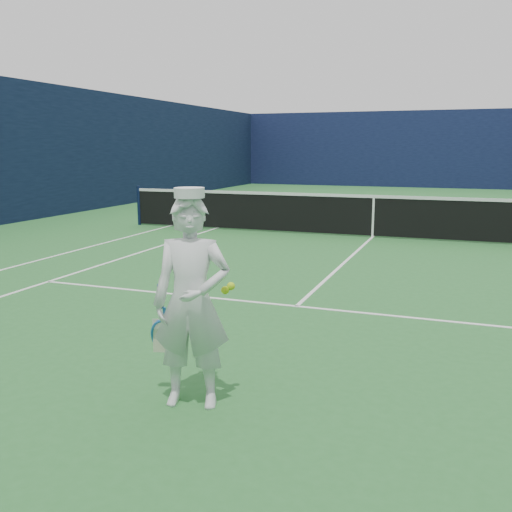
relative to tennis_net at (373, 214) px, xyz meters
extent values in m
plane|color=#27672C|center=(0.00, 0.00, -0.55)|extent=(80.00, 80.00, 0.00)
cube|color=white|center=(0.00, 11.88, -0.55)|extent=(11.03, 0.06, 0.01)
cube|color=white|center=(-5.49, 0.00, -0.55)|extent=(0.06, 23.83, 0.01)
cube|color=white|center=(-4.12, 0.00, -0.55)|extent=(0.06, 23.77, 0.01)
cube|color=white|center=(0.00, 6.40, -0.55)|extent=(8.23, 0.06, 0.01)
cube|color=white|center=(0.00, -6.40, -0.55)|extent=(8.23, 0.06, 0.01)
cube|color=white|center=(0.00, 0.00, -0.55)|extent=(0.06, 12.80, 0.01)
cube|color=white|center=(0.00, 11.73, -0.55)|extent=(0.06, 0.30, 0.01)
cube|color=#0F163A|center=(0.00, 18.00, 1.45)|extent=(20.12, 0.12, 4.00)
cube|color=#0E1734|center=(-10.00, 0.00, 1.45)|extent=(0.12, 36.12, 4.00)
cylinder|color=#141E4C|center=(-6.40, 0.00, -0.02)|extent=(0.09, 0.09, 1.07)
cube|color=black|center=(0.00, 0.00, -0.05)|extent=(12.79, 0.02, 0.92)
cube|color=white|center=(0.00, 0.00, 0.42)|extent=(12.79, 0.04, 0.07)
cube|color=white|center=(0.00, 0.00, -0.08)|extent=(0.05, 0.03, 0.94)
imported|color=white|center=(0.02, -9.53, 0.32)|extent=(0.72, 0.56, 1.74)
cylinder|color=white|center=(0.02, -9.53, 1.21)|extent=(0.24, 0.24, 0.08)
cube|color=white|center=(-0.01, -9.41, 1.18)|extent=(0.20, 0.14, 0.02)
cylinder|color=navy|center=(-0.27, -9.53, 0.34)|extent=(0.06, 0.10, 0.22)
cube|color=#2060B2|center=(-0.27, -9.47, 0.16)|extent=(0.03, 0.02, 0.14)
torus|color=#2060B2|center=(-0.30, -9.41, -0.04)|extent=(0.31, 0.17, 0.29)
cube|color=beige|center=(-0.30, -9.41, -0.04)|extent=(0.21, 0.06, 0.30)
sphere|color=#C5E51A|center=(0.25, -9.37, 0.40)|extent=(0.07, 0.07, 0.07)
sphere|color=#C5E51A|center=(0.29, -9.34, 0.43)|extent=(0.07, 0.07, 0.07)
camera|label=1|loc=(2.07, -13.53, 1.56)|focal=40.00mm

